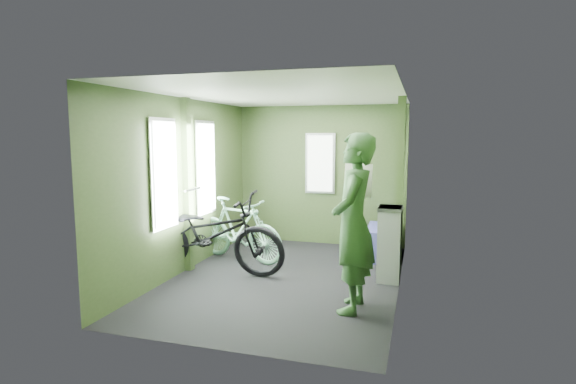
# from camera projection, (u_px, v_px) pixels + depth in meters

# --- Properties ---
(room) EXTENTS (4.00, 4.02, 2.31)m
(room) POSITION_uv_depth(u_px,v_px,m) (284.00, 166.00, 5.59)
(room) COLOR black
(room) RESTS_ON ground
(bicycle_black) EXTENTS (2.05, 0.89, 1.17)m
(bicycle_black) POSITION_uv_depth(u_px,v_px,m) (211.00, 273.00, 5.93)
(bicycle_black) COLOR black
(bicycle_black) RESTS_ON ground
(bicycle_mint) EXTENTS (1.64, 0.96, 0.97)m
(bicycle_mint) POSITION_uv_depth(u_px,v_px,m) (239.00, 260.00, 6.54)
(bicycle_mint) COLOR #7EC49F
(bicycle_mint) RESTS_ON ground
(passenger) EXTENTS (0.44, 0.69, 1.84)m
(passenger) POSITION_uv_depth(u_px,v_px,m) (353.00, 223.00, 4.59)
(passenger) COLOR #365E33
(passenger) RESTS_ON ground
(waste_box) EXTENTS (0.28, 0.39, 0.94)m
(waste_box) POSITION_uv_depth(u_px,v_px,m) (389.00, 244.00, 5.60)
(waste_box) COLOR gray
(waste_box) RESTS_ON ground
(bench_seat) EXTENTS (0.53, 0.92, 0.96)m
(bench_seat) POSITION_uv_depth(u_px,v_px,m) (386.00, 239.00, 6.69)
(bench_seat) COLOR navy
(bench_seat) RESTS_ON ground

